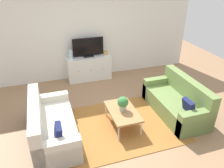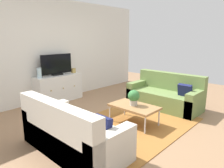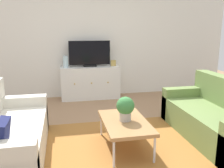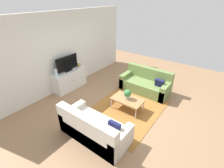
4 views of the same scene
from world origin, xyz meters
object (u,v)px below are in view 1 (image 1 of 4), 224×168
(couch_left_side, at_px, (50,127))
(mantel_clock, at_px, (106,53))
(potted_plant, at_px, (123,103))
(flat_screen_tv, at_px, (88,47))
(couch_right_side, at_px, (178,102))
(glass_vase, at_px, (71,55))
(coffee_table, at_px, (123,112))
(tv_console, at_px, (89,68))

(couch_left_side, distance_m, mantel_clock, 3.05)
(potted_plant, height_order, flat_screen_tv, flat_screen_tv)
(couch_left_side, relative_size, couch_right_side, 1.00)
(couch_left_side, distance_m, glass_vase, 2.57)
(coffee_table, relative_size, glass_vase, 3.77)
(flat_screen_tv, relative_size, glass_vase, 3.58)
(flat_screen_tv, distance_m, mantel_clock, 0.56)
(coffee_table, bearing_deg, mantel_clock, 81.54)
(tv_console, bearing_deg, coffee_table, -86.28)
(potted_plant, xyz_separation_m, tv_console, (-0.16, 2.41, -0.20))
(couch_right_side, bearing_deg, potted_plant, -178.49)
(coffee_table, bearing_deg, potted_plant, 66.47)
(potted_plant, xyz_separation_m, flat_screen_tv, (-0.16, 2.43, 0.43))
(couch_left_side, bearing_deg, tv_console, 60.65)
(couch_left_side, distance_m, tv_console, 2.73)
(flat_screen_tv, bearing_deg, glass_vase, -177.79)
(glass_vase, bearing_deg, flat_screen_tv, 2.21)
(tv_console, height_order, mantel_clock, mantel_clock)
(coffee_table, distance_m, glass_vase, 2.56)
(flat_screen_tv, bearing_deg, tv_console, -90.00)
(mantel_clock, bearing_deg, couch_right_side, -66.85)
(couch_right_side, relative_size, flat_screen_tv, 1.94)
(couch_left_side, relative_size, glass_vase, 6.93)
(coffee_table, height_order, mantel_clock, mantel_clock)
(potted_plant, bearing_deg, couch_right_side, 1.51)
(coffee_table, xyz_separation_m, flat_screen_tv, (-0.16, 2.44, 0.64))
(couch_right_side, distance_m, potted_plant, 1.40)
(couch_left_side, bearing_deg, flat_screen_tv, 60.85)
(tv_console, xyz_separation_m, glass_vase, (-0.52, 0.00, 0.48))
(glass_vase, bearing_deg, couch_right_side, -49.17)
(couch_right_side, bearing_deg, glass_vase, 130.83)
(glass_vase, height_order, mantel_clock, glass_vase)
(coffee_table, distance_m, mantel_clock, 2.49)
(tv_console, bearing_deg, potted_plant, -86.12)
(couch_left_side, height_order, glass_vase, glass_vase)
(tv_console, distance_m, mantel_clock, 0.67)
(couch_right_side, distance_m, glass_vase, 3.19)
(flat_screen_tv, bearing_deg, potted_plant, -86.15)
(coffee_table, bearing_deg, glass_vase, 105.58)
(potted_plant, relative_size, tv_console, 0.24)
(glass_vase, bearing_deg, couch_left_side, -108.99)
(coffee_table, distance_m, flat_screen_tv, 2.53)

